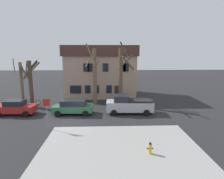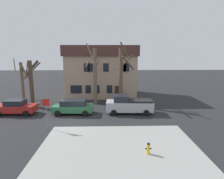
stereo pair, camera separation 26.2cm
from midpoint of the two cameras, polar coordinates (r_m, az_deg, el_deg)
The scene contains 13 objects.
ground_plane at distance 19.55m, azimuth -12.93°, elevation -9.71°, with size 120.00×120.00×0.00m, color #262628.
sidewalk_slab at distance 14.07m, azimuth 2.08°, elevation -17.67°, with size 11.51×8.32×0.12m, color #999993.
building_main at distance 30.70m, azimuth -3.69°, elevation 5.77°, with size 11.24×7.25×7.96m.
tree_bare_near at distance 26.71m, azimuth -25.99°, elevation 1.87°, with size 2.07×2.06×6.19m.
tree_bare_mid at distance 26.14m, azimuth -23.78°, elevation 2.25°, with size 2.28×2.56×5.98m.
tree_bare_far at distance 25.27m, azimuth -5.64°, elevation 4.43°, with size 1.94×2.37×8.08m.
tree_bare_end at distance 24.55m, azimuth 2.50°, elevation 4.58°, with size 2.12×3.44×8.24m.
car_red_sedan at distance 23.85m, azimuth -27.62°, elevation -4.83°, with size 4.53×2.11×1.66m.
car_green_wagon at distance 21.77m, azimuth -12.06°, elevation -5.12°, with size 4.49×2.16×1.66m.
pickup_truck_silver at distance 21.68m, azimuth 4.89°, elevation -4.57°, with size 5.38×2.32×2.11m.
fire_hydrant at distance 13.44m, azimuth 10.94°, elevation -17.02°, with size 0.42×0.22×0.82m.
street_sign_pole at distance 17.63m, azimuth -19.66°, elevation -5.46°, with size 0.76×0.07×2.89m.
bicycle_leaning at distance 27.30m, azimuth -22.73°, elevation -3.57°, with size 1.73×0.38×1.03m.
Camera 1 is at (3.50, -17.96, 6.79)m, focal length 30.06 mm.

